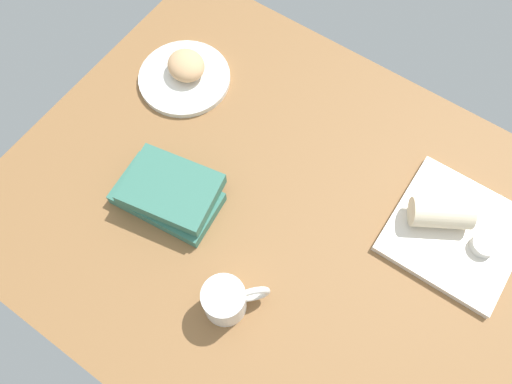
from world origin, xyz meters
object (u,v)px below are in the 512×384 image
at_px(breakfast_wrap, 441,213).
at_px(book_stack, 169,194).
at_px(sauce_cup, 484,245).
at_px(square_plate, 455,232).
at_px(coffee_mug, 227,300).
at_px(round_plate, 185,78).
at_px(scone_pastry, 186,65).

xyz_separation_m(breakfast_wrap, book_stack, (-0.47, -0.26, -0.01)).
distance_m(sauce_cup, book_stack, 0.62).
distance_m(square_plate, book_stack, 0.58).
relative_size(sauce_cup, breakfast_wrap, 0.42).
relative_size(book_stack, coffee_mug, 2.08).
bearing_deg(square_plate, breakfast_wrap, 178.43).
relative_size(square_plate, sauce_cup, 4.96).
bearing_deg(round_plate, book_stack, -57.26).
relative_size(round_plate, scone_pastry, 2.31).
bearing_deg(round_plate, scone_pastry, 93.20).
relative_size(square_plate, book_stack, 1.10).
relative_size(breakfast_wrap, book_stack, 0.53).
height_order(scone_pastry, book_stack, same).
bearing_deg(book_stack, breakfast_wrap, 29.34).
xyz_separation_m(book_stack, coffee_mug, (0.22, -0.11, 0.01)).
bearing_deg(scone_pastry, coffee_mug, -44.30).
relative_size(round_plate, coffee_mug, 1.98).
bearing_deg(breakfast_wrap, sauce_cup, -122.34).
xyz_separation_m(scone_pastry, square_plate, (0.68, -0.01, -0.03)).
height_order(book_stack, coffee_mug, coffee_mug).
xyz_separation_m(scone_pastry, breakfast_wrap, (0.63, -0.01, 0.01)).
distance_m(round_plate, book_stack, 0.31).
height_order(square_plate, sauce_cup, sauce_cup).
bearing_deg(coffee_mug, book_stack, 153.77).
relative_size(sauce_cup, book_stack, 0.22).
height_order(sauce_cup, coffee_mug, coffee_mug).
distance_m(scone_pastry, square_plate, 0.68).
bearing_deg(coffee_mug, breakfast_wrap, 56.78).
relative_size(scone_pastry, book_stack, 0.41).
relative_size(round_plate, breakfast_wrap, 1.81).
distance_m(scone_pastry, coffee_mug, 0.54).
xyz_separation_m(round_plate, square_plate, (0.68, 0.01, 0.00)).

